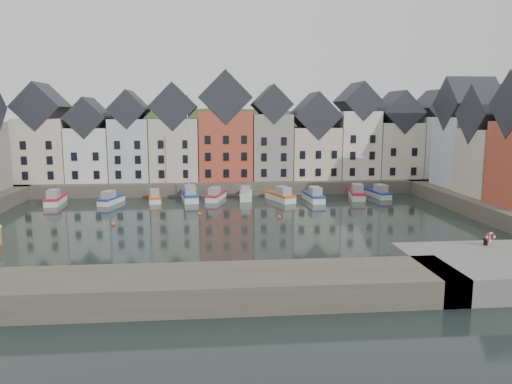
{
  "coord_description": "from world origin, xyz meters",
  "views": [
    {
      "loc": [
        -2.59,
        -55.64,
        13.24
      ],
      "look_at": [
        3.18,
        6.0,
        3.21
      ],
      "focal_mm": 35.0,
      "sensor_mm": 36.0,
      "label": 1
    }
  ],
  "objects": [
    {
      "name": "boat_f",
      "position": [
        2.85,
        19.13,
        0.67
      ],
      "size": [
        2.25,
        5.99,
        2.25
      ],
      "rotation": [
        0.0,
        0.0,
        -0.07
      ],
      "color": "silver",
      "rests_on": "ground"
    },
    {
      "name": "boat_g",
      "position": [
        7.94,
        17.14,
        0.73
      ],
      "size": [
        4.14,
        6.7,
        2.46
      ],
      "rotation": [
        0.0,
        0.0,
        0.36
      ],
      "color": "silver",
      "rests_on": "ground"
    },
    {
      "name": "far_terrace",
      "position": [
        3.21,
        28.0,
        8.88
      ],
      "size": [
        72.37,
        8.16,
        17.78
      ],
      "color": "beige",
      "rests_on": "far_quay"
    },
    {
      "name": "boat_i",
      "position": [
        19.9,
        18.14,
        0.76
      ],
      "size": [
        3.21,
        6.88,
        2.54
      ],
      "rotation": [
        0.0,
        0.0,
        -0.18
      ],
      "color": "silver",
      "rests_on": "ground"
    },
    {
      "name": "far_quay",
      "position": [
        0.0,
        30.0,
        1.0
      ],
      "size": [
        90.0,
        16.0,
        2.0
      ],
      "primitive_type": "cube",
      "color": "#4B473A",
      "rests_on": "ground"
    },
    {
      "name": "boat_d",
      "position": [
        -5.64,
        18.68,
        0.84
      ],
      "size": [
        3.02,
        7.02,
        12.99
      ],
      "rotation": [
        0.0,
        0.0,
        0.14
      ],
      "color": "silver",
      "rests_on": "ground"
    },
    {
      "name": "boat_e",
      "position": [
        -1.74,
        18.75,
        0.67
      ],
      "size": [
        3.43,
        6.16,
        2.26
      ],
      "rotation": [
        0.0,
        0.0,
        -0.29
      ],
      "color": "silver",
      "rests_on": "ground"
    },
    {
      "name": "boat_j",
      "position": [
        23.54,
        18.81,
        0.68
      ],
      "size": [
        2.7,
        6.19,
        2.3
      ],
      "rotation": [
        0.0,
        0.0,
        0.14
      ],
      "color": "silver",
      "rests_on": "ground"
    },
    {
      "name": "boat_h",
      "position": [
        12.81,
        16.5,
        0.73
      ],
      "size": [
        2.47,
        6.54,
        2.46
      ],
      "rotation": [
        0.0,
        0.0,
        0.08
      ],
      "color": "silver",
      "rests_on": "ground"
    },
    {
      "name": "mooring_bollard",
      "position": [
        20.71,
        -16.5,
        2.31
      ],
      "size": [
        0.48,
        0.48,
        0.56
      ],
      "color": "black",
      "rests_on": "near_quay"
    },
    {
      "name": "ground",
      "position": [
        0.0,
        0.0,
        0.0
      ],
      "size": [
        260.0,
        260.0,
        0.0
      ],
      "primitive_type": "plane",
      "color": "black",
      "rests_on": "ground"
    },
    {
      "name": "near_wall",
      "position": [
        -10.0,
        -22.0,
        1.0
      ],
      "size": [
        50.0,
        6.0,
        2.0
      ],
      "primitive_type": "cube",
      "color": "#4B473A",
      "rests_on": "ground"
    },
    {
      "name": "boat_a",
      "position": [
        -24.9,
        17.68,
        0.72
      ],
      "size": [
        2.26,
        6.39,
        2.42
      ],
      "rotation": [
        0.0,
        0.0,
        0.05
      ],
      "color": "silver",
      "rests_on": "ground"
    },
    {
      "name": "life_ring_post",
      "position": [
        20.67,
        -17.18,
        2.86
      ],
      "size": [
        0.8,
        0.17,
        1.3
      ],
      "color": "gray",
      "rests_on": "near_quay"
    },
    {
      "name": "boat_c",
      "position": [
        -10.79,
        18.19,
        0.64
      ],
      "size": [
        2.51,
        5.76,
        2.14
      ],
      "rotation": [
        0.0,
        0.0,
        0.14
      ],
      "color": "silver",
      "rests_on": "ground"
    },
    {
      "name": "boat_b",
      "position": [
        -16.95,
        17.19,
        0.65
      ],
      "size": [
        3.26,
        5.91,
        2.17
      ],
      "rotation": [
        0.0,
        0.0,
        -0.28
      ],
      "color": "silver",
      "rests_on": "ground"
    },
    {
      "name": "right_terrace",
      "position": [
        36.0,
        8.07,
        8.91
      ],
      "size": [
        8.3,
        24.25,
        16.36
      ],
      "color": "silver",
      "rests_on": "right_quay"
    },
    {
      "name": "hillside",
      "position": [
        0.02,
        56.0,
        -17.96
      ],
      "size": [
        153.6,
        70.4,
        64.0
      ],
      "color": "#2A361B",
      "rests_on": "ground"
    },
    {
      "name": "mooring_buoys",
      "position": [
        -4.0,
        5.33,
        0.15
      ],
      "size": [
        20.5,
        5.5,
        0.5
      ],
      "color": "#CD5518",
      "rests_on": "ground"
    }
  ]
}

